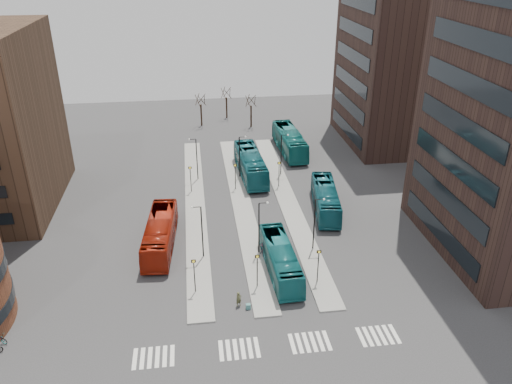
{
  "coord_description": "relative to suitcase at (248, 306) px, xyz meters",
  "views": [
    {
      "loc": [
        -3.77,
        -27.2,
        30.05
      ],
      "look_at": [
        2.95,
        22.94,
        5.0
      ],
      "focal_mm": 35.0,
      "sensor_mm": 36.0,
      "label": 1
    }
  ],
  "objects": [
    {
      "name": "red_bus",
      "position": [
        -8.32,
        11.87,
        1.41
      ],
      "size": [
        3.71,
        12.12,
        3.33
      ],
      "primitive_type": "imported",
      "rotation": [
        0.0,
        0.0,
        -0.08
      ],
      "color": "maroon",
      "rests_on": "ground"
    },
    {
      "name": "teal_bus_d",
      "position": [
        11.23,
        37.85,
        1.59
      ],
      "size": [
        3.59,
        13.36,
        3.69
      ],
      "primitive_type": "imported",
      "rotation": [
        0.0,
        0.0,
        0.04
      ],
      "color": "#146766",
      "rests_on": "ground"
    },
    {
      "name": "teal_bus_b",
      "position": [
        3.85,
        29.42,
        1.56
      ],
      "size": [
        3.68,
        13.18,
        3.63
      ],
      "primitive_type": "imported",
      "rotation": [
        0.0,
        0.0,
        0.05
      ],
      "color": "#135761",
      "rests_on": "ground"
    },
    {
      "name": "commuter_a",
      "position": [
        -7.91,
        6.63,
        0.5
      ],
      "size": [
        0.81,
        0.66,
        1.52
      ],
      "primitive_type": "imported",
      "rotation": [
        0.0,
        0.0,
        3.02
      ],
      "color": "black",
      "rests_on": "ground"
    },
    {
      "name": "tower_far",
      "position": [
        31.62,
        41.02,
        14.74
      ],
      "size": [
        20.12,
        20.0,
        30.0
      ],
      "color": "#31201B",
      "rests_on": "ground"
    },
    {
      "name": "island_left",
      "position": [
        -4.36,
        21.02,
        -0.18
      ],
      "size": [
        2.5,
        45.0,
        0.15
      ],
      "primitive_type": "cube",
      "color": "gray",
      "rests_on": "ground"
    },
    {
      "name": "crosswalk_stripes",
      "position": [
        1.39,
        -4.98,
        -0.25
      ],
      "size": [
        22.35,
        2.4,
        0.01
      ],
      "color": "silver",
      "rests_on": "ground"
    },
    {
      "name": "teal_bus_c",
      "position": [
        11.89,
        17.75,
        1.33
      ],
      "size": [
        4.33,
        11.68,
        3.18
      ],
      "primitive_type": "imported",
      "rotation": [
        0.0,
        0.0,
        -0.15
      ],
      "color": "#13535F",
      "rests_on": "ground"
    },
    {
      "name": "traveller",
      "position": [
        -0.81,
        0.53,
        0.5
      ],
      "size": [
        0.64,
        0.53,
        1.51
      ],
      "primitive_type": "imported",
      "rotation": [
        0.0,
        0.0,
        0.35
      ],
      "color": "#45472B",
      "rests_on": "ground"
    },
    {
      "name": "suitcase",
      "position": [
        0.0,
        0.0,
        0.0
      ],
      "size": [
        0.43,
        0.35,
        0.51
      ],
      "primitive_type": "cube",
      "rotation": [
        0.0,
        0.0,
        0.06
      ],
      "color": "#1E1C9C",
      "rests_on": "ground"
    },
    {
      "name": "commuter_b",
      "position": [
        3.07,
        4.19,
        0.67
      ],
      "size": [
        0.65,
        1.15,
        1.85
      ],
      "primitive_type": "imported",
      "rotation": [
        0.0,
        0.0,
        1.38
      ],
      "color": "black",
      "rests_on": "ground"
    },
    {
      "name": "lamp_posts",
      "position": [
        2.28,
        19.02,
        3.32
      ],
      "size": [
        14.04,
        20.24,
        6.12
      ],
      "color": "black",
      "rests_on": "ground"
    },
    {
      "name": "commuter_c",
      "position": [
        2.6,
        8.26,
        0.61
      ],
      "size": [
        1.24,
        1.24,
        1.73
      ],
      "primitive_type": "imported",
      "rotation": [
        0.0,
        0.0,
        3.93
      ],
      "color": "black",
      "rests_on": "ground"
    },
    {
      "name": "island_right",
      "position": [
        7.64,
        21.02,
        -0.18
      ],
      "size": [
        2.5,
        45.0,
        0.15
      ],
      "primitive_type": "cube",
      "color": "gray",
      "rests_on": "ground"
    },
    {
      "name": "teal_bus_a",
      "position": [
        3.95,
        5.38,
        1.27
      ],
      "size": [
        2.93,
        11.05,
        3.06
      ],
      "primitive_type": "imported",
      "rotation": [
        0.0,
        0.0,
        0.03
      ],
      "color": "#146267",
      "rests_on": "ground"
    },
    {
      "name": "island_mid",
      "position": [
        1.64,
        21.02,
        -0.18
      ],
      "size": [
        2.5,
        45.0,
        0.15
      ],
      "primitive_type": "cube",
      "color": "gray",
      "rests_on": "ground"
    },
    {
      "name": "bare_trees",
      "position": [
        2.31,
        53.69,
        2.47
      ],
      "size": [
        10.97,
        8.14,
        5.9
      ],
      "color": "black",
      "rests_on": "ground"
    },
    {
      "name": "sign_poles",
      "position": [
        1.24,
        14.02,
        2.15
      ],
      "size": [
        12.45,
        22.12,
        3.65
      ],
      "color": "black",
      "rests_on": "ground"
    }
  ]
}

